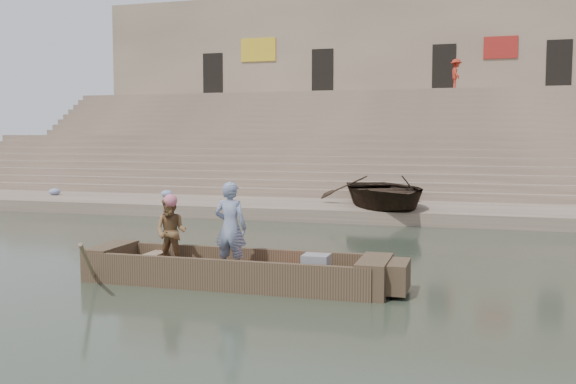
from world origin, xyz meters
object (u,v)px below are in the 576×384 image
at_px(main_rowboat, 235,278).
at_px(pedestrian, 456,74).
at_px(standing_man, 231,227).
at_px(television, 316,266).
at_px(rowing_man, 171,232).
at_px(beached_rowboat, 384,191).

distance_m(main_rowboat, pedestrian, 25.22).
xyz_separation_m(standing_man, television, (1.55, 0.10, -0.63)).
distance_m(rowing_man, television, 2.91).
xyz_separation_m(rowing_man, television, (2.87, -0.17, -0.46)).
relative_size(standing_man, television, 3.62).
distance_m(standing_man, television, 1.68).
relative_size(rowing_man, television, 2.86).
xyz_separation_m(standing_man, rowing_man, (-1.32, 0.27, -0.17)).
bearing_deg(beached_rowboat, standing_man, -121.25).
bearing_deg(standing_man, main_rowboat, -109.26).
bearing_deg(pedestrian, beached_rowboat, 160.93).
xyz_separation_m(television, pedestrian, (1.69, 24.31, 5.58)).
height_order(rowing_man, television, rowing_man).
distance_m(main_rowboat, beached_rowboat, 10.27).
xyz_separation_m(main_rowboat, pedestrian, (3.20, 24.31, 5.89)).
relative_size(television, beached_rowboat, 0.09).
height_order(television, pedestrian, pedestrian).
height_order(main_rowboat, beached_rowboat, beached_rowboat).
distance_m(standing_man, pedestrian, 25.12).
relative_size(standing_man, rowing_man, 1.27).
relative_size(main_rowboat, beached_rowboat, 1.00).
bearing_deg(standing_man, pedestrian, -95.31).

